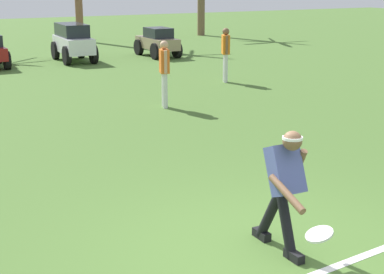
{
  "coord_description": "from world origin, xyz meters",
  "views": [
    {
      "loc": [
        -3.44,
        -4.85,
        2.97
      ],
      "look_at": [
        0.07,
        1.87,
        0.9
      ],
      "focal_mm": 55.0,
      "sensor_mm": 36.0,
      "label": 1
    }
  ],
  "objects_px": {
    "frisbee_thrower": "(284,184)",
    "teammate_midfield": "(164,68)",
    "frisbee_in_flight": "(319,234)",
    "teammate_near_sideline": "(226,50)",
    "parked_car_slot_e": "(73,41)",
    "parked_car_slot_f": "(158,42)"
  },
  "relations": [
    {
      "from": "frisbee_thrower",
      "to": "teammate_midfield",
      "type": "relative_size",
      "value": 0.91
    },
    {
      "from": "frisbee_thrower",
      "to": "frisbee_in_flight",
      "type": "relative_size",
      "value": 4.45
    },
    {
      "from": "teammate_midfield",
      "to": "frisbee_thrower",
      "type": "bearing_deg",
      "value": -105.24
    },
    {
      "from": "teammate_near_sideline",
      "to": "parked_car_slot_e",
      "type": "bearing_deg",
      "value": 112.66
    },
    {
      "from": "teammate_near_sideline",
      "to": "teammate_midfield",
      "type": "relative_size",
      "value": 1.0
    },
    {
      "from": "teammate_midfield",
      "to": "parked_car_slot_e",
      "type": "height_order",
      "value": "teammate_midfield"
    },
    {
      "from": "parked_car_slot_e",
      "to": "parked_car_slot_f",
      "type": "bearing_deg",
      "value": -3.59
    },
    {
      "from": "frisbee_thrower",
      "to": "parked_car_slot_e",
      "type": "bearing_deg",
      "value": 81.5
    },
    {
      "from": "parked_car_slot_f",
      "to": "frisbee_in_flight",
      "type": "bearing_deg",
      "value": -109.31
    },
    {
      "from": "frisbee_thrower",
      "to": "parked_car_slot_e",
      "type": "xyz_separation_m",
      "value": [
        2.4,
        16.05,
        -0.08
      ]
    },
    {
      "from": "teammate_midfield",
      "to": "teammate_near_sideline",
      "type": "bearing_deg",
      "value": 37.39
    },
    {
      "from": "frisbee_thrower",
      "to": "teammate_near_sideline",
      "type": "distance_m",
      "value": 10.95
    },
    {
      "from": "frisbee_in_flight",
      "to": "teammate_near_sideline",
      "type": "bearing_deg",
      "value": 63.65
    },
    {
      "from": "frisbee_in_flight",
      "to": "parked_car_slot_e",
      "type": "relative_size",
      "value": 0.13
    },
    {
      "from": "teammate_near_sideline",
      "to": "parked_car_slot_e",
      "type": "relative_size",
      "value": 0.64
    },
    {
      "from": "teammate_near_sideline",
      "to": "parked_car_slot_f",
      "type": "relative_size",
      "value": 0.7
    },
    {
      "from": "frisbee_thrower",
      "to": "teammate_midfield",
      "type": "distance_m",
      "value": 7.69
    },
    {
      "from": "parked_car_slot_e",
      "to": "parked_car_slot_f",
      "type": "xyz_separation_m",
      "value": [
        3.25,
        -0.2,
        -0.16
      ]
    },
    {
      "from": "frisbee_in_flight",
      "to": "teammate_midfield",
      "type": "relative_size",
      "value": 0.2
    },
    {
      "from": "frisbee_thrower",
      "to": "frisbee_in_flight",
      "type": "xyz_separation_m",
      "value": [
        -0.2,
        -0.84,
        -0.2
      ]
    },
    {
      "from": "parked_car_slot_f",
      "to": "teammate_midfield",
      "type": "bearing_deg",
      "value": -113.31
    },
    {
      "from": "frisbee_thrower",
      "to": "frisbee_in_flight",
      "type": "bearing_deg",
      "value": -103.15
    }
  ]
}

